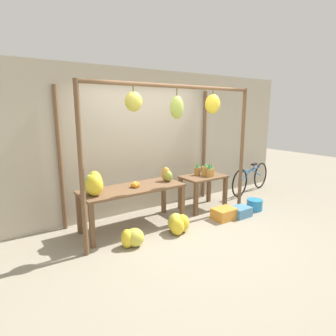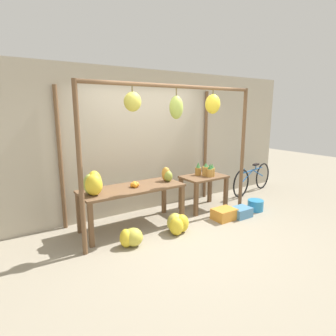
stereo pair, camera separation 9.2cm
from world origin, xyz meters
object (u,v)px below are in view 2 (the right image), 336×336
at_px(parked_bicycle, 252,179).
at_px(papaya_pile, 167,175).
at_px(fruit_crate_white, 224,214).
at_px(fruit_crate_purple, 241,212).
at_px(banana_pile_on_table, 93,184).
at_px(blue_bucket, 255,205).
at_px(orange_pile, 135,185).
at_px(banana_pile_ground_left, 131,237).
at_px(pineapple_cluster, 206,170).
at_px(banana_pile_ground_right, 177,224).

bearing_deg(parked_bicycle, papaya_pile, -175.00).
height_order(fruit_crate_white, fruit_crate_purple, fruit_crate_white).
height_order(banana_pile_on_table, blue_bucket, banana_pile_on_table).
relative_size(parked_bicycle, papaya_pile, 6.48).
bearing_deg(orange_pile, blue_bucket, -14.16).
bearing_deg(blue_bucket, papaya_pile, 159.77).
bearing_deg(fruit_crate_white, papaya_pile, 143.92).
height_order(banana_pile_on_table, orange_pile, banana_pile_on_table).
distance_m(blue_bucket, papaya_pile, 2.01).
distance_m(banana_pile_on_table, blue_bucket, 3.32).
distance_m(banana_pile_on_table, fruit_crate_white, 2.49).
bearing_deg(banana_pile_ground_left, pineapple_cluster, 17.33).
bearing_deg(fruit_crate_white, fruit_crate_purple, -13.62).
relative_size(fruit_crate_white, blue_bucket, 1.33).
xyz_separation_m(orange_pile, banana_pile_ground_right, (0.48, -0.59, -0.62)).
bearing_deg(fruit_crate_purple, orange_pile, 160.13).
bearing_deg(banana_pile_ground_right, fruit_crate_white, -0.87).
distance_m(orange_pile, papaya_pile, 0.69).
xyz_separation_m(orange_pile, fruit_crate_purple, (1.92, -0.69, -0.68)).
bearing_deg(blue_bucket, fruit_crate_purple, -171.52).
distance_m(banana_pile_ground_left, papaya_pile, 1.42).
height_order(orange_pile, papaya_pile, papaya_pile).
distance_m(fruit_crate_white, blue_bucket, 0.88).
height_order(orange_pile, banana_pile_ground_right, orange_pile).
bearing_deg(fruit_crate_white, parked_bicycle, 25.58).
bearing_deg(fruit_crate_white, pineapple_cluster, 81.02).
xyz_separation_m(pineapple_cluster, fruit_crate_purple, (0.25, -0.74, -0.72)).
bearing_deg(pineapple_cluster, banana_pile_ground_left, -162.67).
bearing_deg(banana_pile_ground_right, pineapple_cluster, 28.50).
relative_size(papaya_pile, fruit_crate_purple, 0.70).
bearing_deg(banana_pile_ground_left, fruit_crate_purple, -2.64).
distance_m(parked_bicycle, fruit_crate_purple, 1.77).
bearing_deg(parked_bicycle, banana_pile_on_table, -176.24).
bearing_deg(blue_bucket, parked_bicycle, 43.07).
distance_m(banana_pile_on_table, banana_pile_ground_right, 1.53).
bearing_deg(pineapple_cluster, parked_bicycle, 7.14).
relative_size(banana_pile_on_table, fruit_crate_purple, 1.16).
bearing_deg(banana_pile_ground_left, parked_bicycle, 12.77).
distance_m(papaya_pile, fruit_crate_purple, 1.62).
bearing_deg(banana_pile_on_table, fruit_crate_white, -14.79).
xyz_separation_m(banana_pile_on_table, pineapple_cluster, (2.39, 0.05, -0.09)).
bearing_deg(papaya_pile, orange_pile, -177.34).
height_order(pineapple_cluster, blue_bucket, pineapple_cluster).
height_order(banana_pile_ground_left, fruit_crate_purple, banana_pile_ground_left).
xyz_separation_m(banana_pile_ground_left, fruit_crate_purple, (2.30, -0.11, -0.05)).
xyz_separation_m(pineapple_cluster, papaya_pile, (-0.98, -0.02, 0.04)).
distance_m(parked_bicycle, papaya_pile, 2.75).
xyz_separation_m(banana_pile_on_table, fruit_crate_purple, (2.64, -0.69, -0.81)).
relative_size(pineapple_cluster, parked_bicycle, 0.22).
relative_size(blue_bucket, fruit_crate_purple, 0.84).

